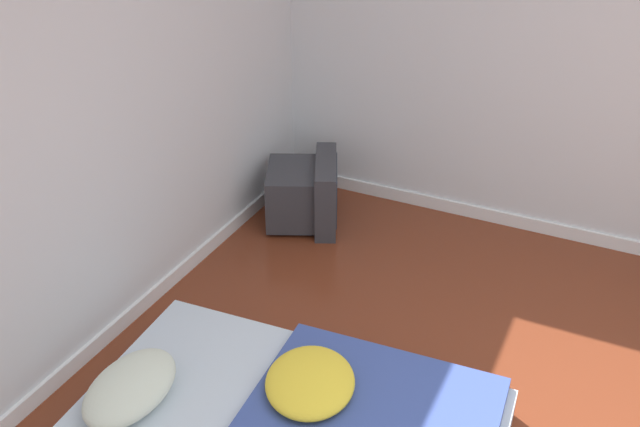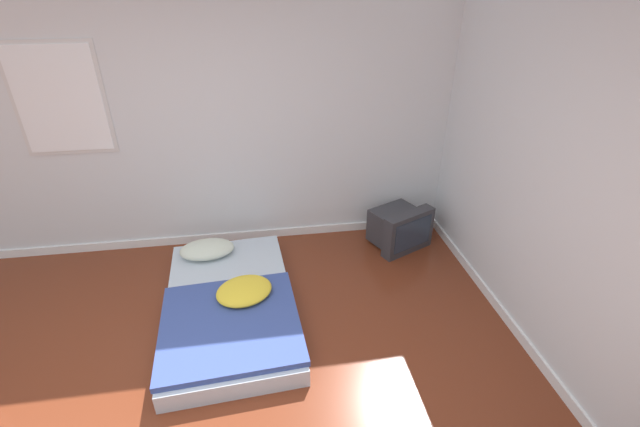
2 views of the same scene
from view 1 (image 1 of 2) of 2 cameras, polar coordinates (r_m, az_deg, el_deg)
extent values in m
cube|color=white|center=(3.79, -19.92, -12.02)|extent=(7.33, 0.02, 0.09)
cube|color=silver|center=(3.30, -2.45, -16.65)|extent=(1.16, 1.88, 0.15)
ellipsoid|color=silver|center=(3.36, -14.93, -13.29)|extent=(0.54, 0.37, 0.14)
ellipsoid|color=yellow|center=(3.25, -0.80, -13.30)|extent=(0.58, 0.54, 0.11)
cube|color=#333338|center=(4.77, -2.27, 1.62)|extent=(0.57, 0.49, 0.36)
cube|color=#333338|center=(4.76, 0.47, 1.78)|extent=(0.59, 0.37, 0.45)
cube|color=#283342|center=(4.75, 1.33, 1.90)|extent=(0.44, 0.21, 0.32)
camera|label=2|loc=(2.94, 67.65, 14.14)|focal=24.00mm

